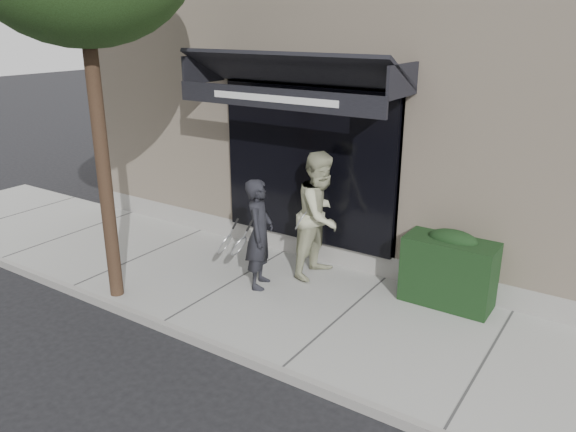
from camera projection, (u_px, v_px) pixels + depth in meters
The scene contains 7 objects.
ground at pixel (341, 323), 8.00m from camera, with size 80.00×80.00×0.00m, color black.
sidewalk at pixel (341, 320), 7.98m from camera, with size 20.00×3.00×0.12m, color #9E9F9A.
curb at pixel (280, 373), 6.76m from camera, with size 20.00×0.10×0.14m, color gray.
building_facade at pixel (466, 93), 11.01m from camera, with size 14.30×8.04×5.64m.
hedge at pixel (450, 269), 8.20m from camera, with size 1.30×0.70×1.14m.
pedestrian_front at pixel (259, 234), 8.61m from camera, with size 0.89×0.83×1.74m.
pedestrian_back at pixel (321, 215), 8.96m from camera, with size 0.85×1.05×2.06m.
Camera 1 is at (3.26, -6.30, 4.08)m, focal length 35.00 mm.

